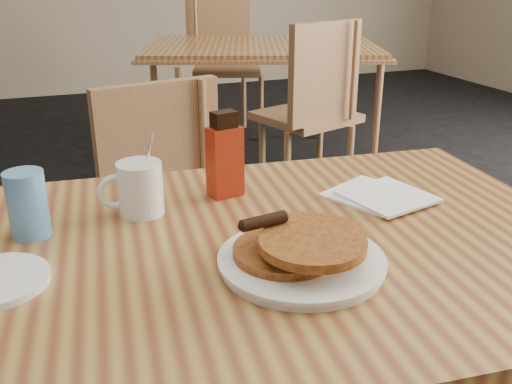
{
  "coord_description": "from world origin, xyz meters",
  "views": [
    {
      "loc": [
        -0.32,
        -0.84,
        1.2
      ],
      "look_at": [
        -0.0,
        0.03,
        0.83
      ],
      "focal_mm": 40.0,
      "sensor_mm": 36.0,
      "label": 1
    }
  ],
  "objects_px": {
    "neighbor_table": "(262,51)",
    "chair_main_far": "(168,205)",
    "main_table": "(256,263)",
    "syrup_bottle": "(225,158)",
    "chair_neighbor_near": "(315,100)",
    "pancake_plate": "(302,253)",
    "blue_tumbler": "(27,204)",
    "chair_neighbor_far": "(223,50)",
    "coffee_mug": "(139,188)"
  },
  "relations": [
    {
      "from": "coffee_mug",
      "to": "blue_tumbler",
      "type": "relative_size",
      "value": 1.35
    },
    {
      "from": "main_table",
      "to": "blue_tumbler",
      "type": "height_order",
      "value": "blue_tumbler"
    },
    {
      "from": "coffee_mug",
      "to": "syrup_bottle",
      "type": "bearing_deg",
      "value": -1.39
    },
    {
      "from": "neighbor_table",
      "to": "syrup_bottle",
      "type": "xyz_separation_m",
      "value": [
        -0.91,
        -2.2,
        0.12
      ]
    },
    {
      "from": "chair_neighbor_near",
      "to": "syrup_bottle",
      "type": "bearing_deg",
      "value": -140.68
    },
    {
      "from": "chair_neighbor_near",
      "to": "pancake_plate",
      "type": "relative_size",
      "value": 3.55
    },
    {
      "from": "neighbor_table",
      "to": "chair_neighbor_near",
      "type": "height_order",
      "value": "chair_neighbor_near"
    },
    {
      "from": "neighbor_table",
      "to": "chair_main_far",
      "type": "height_order",
      "value": "chair_main_far"
    },
    {
      "from": "coffee_mug",
      "to": "syrup_bottle",
      "type": "distance_m",
      "value": 0.19
    },
    {
      "from": "chair_main_far",
      "to": "blue_tumbler",
      "type": "height_order",
      "value": "chair_main_far"
    },
    {
      "from": "pancake_plate",
      "to": "blue_tumbler",
      "type": "xyz_separation_m",
      "value": [
        -0.41,
        0.27,
        0.04
      ]
    },
    {
      "from": "neighbor_table",
      "to": "chair_main_far",
      "type": "relative_size",
      "value": 1.85
    },
    {
      "from": "chair_neighbor_far",
      "to": "blue_tumbler",
      "type": "xyz_separation_m",
      "value": [
        -1.28,
        -3.02,
        0.2
      ]
    },
    {
      "from": "pancake_plate",
      "to": "blue_tumbler",
      "type": "relative_size",
      "value": 2.23
    },
    {
      "from": "chair_neighbor_far",
      "to": "main_table",
      "type": "bearing_deg",
      "value": -86.98
    },
    {
      "from": "pancake_plate",
      "to": "coffee_mug",
      "type": "bearing_deg",
      "value": 124.7
    },
    {
      "from": "chair_neighbor_far",
      "to": "coffee_mug",
      "type": "xyz_separation_m",
      "value": [
        -1.08,
        -2.99,
        0.19
      ]
    },
    {
      "from": "chair_main_far",
      "to": "blue_tumbler",
      "type": "relative_size",
      "value": 7.27
    },
    {
      "from": "chair_neighbor_near",
      "to": "chair_neighbor_far",
      "type": "bearing_deg",
      "value": 71.91
    },
    {
      "from": "main_table",
      "to": "chair_neighbor_far",
      "type": "relative_size",
      "value": 1.29
    },
    {
      "from": "main_table",
      "to": "chair_main_far",
      "type": "relative_size",
      "value": 1.5
    },
    {
      "from": "syrup_bottle",
      "to": "neighbor_table",
      "type": "bearing_deg",
      "value": 54.37
    },
    {
      "from": "chair_main_far",
      "to": "chair_neighbor_near",
      "type": "height_order",
      "value": "chair_neighbor_near"
    },
    {
      "from": "neighbor_table",
      "to": "coffee_mug",
      "type": "relative_size",
      "value": 10.0
    },
    {
      "from": "pancake_plate",
      "to": "chair_main_far",
      "type": "bearing_deg",
      "value": 93.33
    },
    {
      "from": "syrup_bottle",
      "to": "blue_tumbler",
      "type": "height_order",
      "value": "syrup_bottle"
    },
    {
      "from": "chair_neighbor_far",
      "to": "chair_neighbor_near",
      "type": "relative_size",
      "value": 1.07
    },
    {
      "from": "chair_main_far",
      "to": "chair_neighbor_far",
      "type": "bearing_deg",
      "value": 56.72
    },
    {
      "from": "chair_neighbor_far",
      "to": "chair_main_far",
      "type": "bearing_deg",
      "value": -91.7
    },
    {
      "from": "chair_main_far",
      "to": "coffee_mug",
      "type": "xyz_separation_m",
      "value": [
        -0.16,
        -0.55,
        0.28
      ]
    },
    {
      "from": "chair_neighbor_near",
      "to": "coffee_mug",
      "type": "height_order",
      "value": "chair_neighbor_near"
    },
    {
      "from": "neighbor_table",
      "to": "pancake_plate",
      "type": "distance_m",
      "value": 2.68
    },
    {
      "from": "main_table",
      "to": "syrup_bottle",
      "type": "relative_size",
      "value": 7.35
    },
    {
      "from": "neighbor_table",
      "to": "chair_neighbor_near",
      "type": "xyz_separation_m",
      "value": [
        -0.0,
        -0.74,
        -0.14
      ]
    },
    {
      "from": "main_table",
      "to": "pancake_plate",
      "type": "relative_size",
      "value": 4.91
    },
    {
      "from": "neighbor_table",
      "to": "chair_neighbor_far",
      "type": "distance_m",
      "value": 0.77
    },
    {
      "from": "chair_neighbor_far",
      "to": "syrup_bottle",
      "type": "distance_m",
      "value": 3.1
    },
    {
      "from": "main_table",
      "to": "chair_neighbor_near",
      "type": "relative_size",
      "value": 1.38
    },
    {
      "from": "chair_neighbor_near",
      "to": "coffee_mug",
      "type": "relative_size",
      "value": 5.88
    },
    {
      "from": "blue_tumbler",
      "to": "chair_neighbor_far",
      "type": "bearing_deg",
      "value": 67.08
    },
    {
      "from": "main_table",
      "to": "chair_main_far",
      "type": "bearing_deg",
      "value": 90.84
    },
    {
      "from": "chair_main_far",
      "to": "chair_neighbor_far",
      "type": "distance_m",
      "value": 2.61
    },
    {
      "from": "neighbor_table",
      "to": "pancake_plate",
      "type": "bearing_deg",
      "value": -109.36
    },
    {
      "from": "main_table",
      "to": "syrup_bottle",
      "type": "distance_m",
      "value": 0.26
    },
    {
      "from": "chair_main_far",
      "to": "syrup_bottle",
      "type": "height_order",
      "value": "syrup_bottle"
    },
    {
      "from": "chair_main_far",
      "to": "pancake_plate",
      "type": "xyz_separation_m",
      "value": [
        0.05,
        -0.85,
        0.25
      ]
    },
    {
      "from": "neighbor_table",
      "to": "chair_main_far",
      "type": "xyz_separation_m",
      "value": [
        -0.94,
        -1.68,
        -0.19
      ]
    },
    {
      "from": "chair_neighbor_far",
      "to": "coffee_mug",
      "type": "distance_m",
      "value": 3.18
    },
    {
      "from": "main_table",
      "to": "syrup_bottle",
      "type": "bearing_deg",
      "value": 86.42
    },
    {
      "from": "coffee_mug",
      "to": "main_table",
      "type": "bearing_deg",
      "value": -60.18
    }
  ]
}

